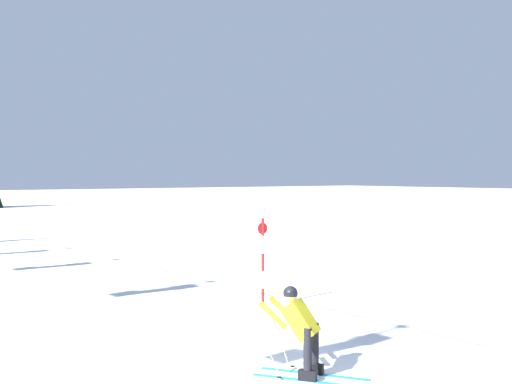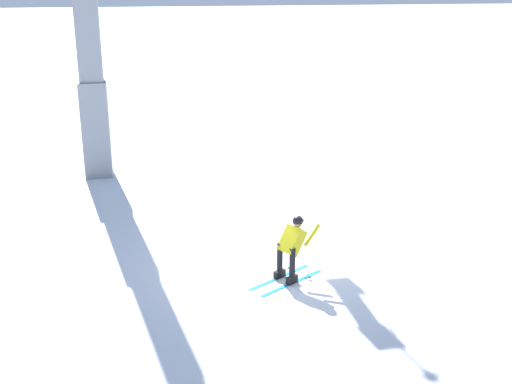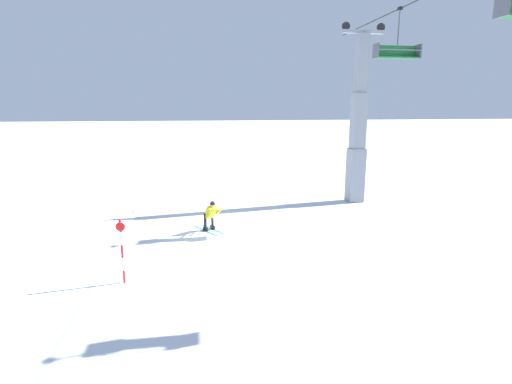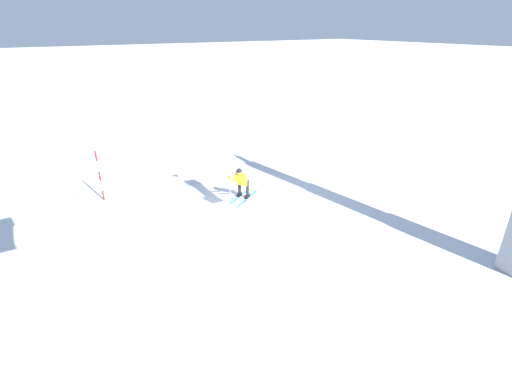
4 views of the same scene
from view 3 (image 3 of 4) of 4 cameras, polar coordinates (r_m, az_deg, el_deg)
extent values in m
plane|color=white|center=(18.00, -3.35, -5.50)|extent=(260.00, 260.00, 0.00)
cube|color=#198CCC|center=(18.15, -6.33, -5.38)|extent=(1.58, 1.01, 0.01)
cube|color=black|center=(18.12, -6.33, -5.12)|extent=(0.30, 0.24, 0.16)
cylinder|color=black|center=(18.01, -6.36, -3.89)|extent=(0.13, 0.13, 0.65)
cube|color=#198CCC|center=(17.95, -7.33, -5.61)|extent=(1.58, 1.01, 0.01)
cube|color=black|center=(17.93, -7.34, -5.35)|extent=(0.30, 0.24, 0.16)
cylinder|color=black|center=(17.81, -7.38, -4.11)|extent=(0.13, 0.13, 0.65)
cube|color=gold|center=(17.66, -6.59, -2.88)|extent=(0.69, 0.65, 0.64)
sphere|color=tan|center=(17.43, -6.31, -1.82)|extent=(0.22, 0.22, 0.22)
sphere|color=black|center=(17.42, -6.31, -1.71)|extent=(0.23, 0.23, 0.23)
cylinder|color=gold|center=(17.45, -5.27, -2.73)|extent=(0.46, 0.33, 0.43)
cylinder|color=gray|center=(17.61, -5.04, -4.52)|extent=(0.36, 0.37, 1.10)
cylinder|color=black|center=(17.88, -5.23, -5.48)|extent=(0.07, 0.07, 0.01)
cylinder|color=gold|center=(17.20, -6.53, -2.99)|extent=(0.46, 0.33, 0.43)
cylinder|color=gray|center=(17.31, -6.54, -4.85)|extent=(0.48, 0.17, 1.10)
cylinder|color=black|center=(17.54, -6.96, -5.89)|extent=(0.07, 0.07, 0.01)
cube|color=gray|center=(23.66, 14.20, 2.38)|extent=(0.88, 0.88, 3.11)
cube|color=gray|center=(23.34, 14.62, 9.92)|extent=(0.73, 0.73, 3.11)
cube|color=gray|center=(23.43, 15.05, 17.54)|extent=(0.59, 0.59, 3.11)
cube|color=gray|center=(23.64, 15.29, 21.50)|extent=(0.28, 2.35, 0.18)
cylinder|color=black|center=(24.09, 17.66, 21.80)|extent=(0.10, 0.44, 0.44)
cylinder|color=black|center=(23.31, 12.91, 22.38)|extent=(0.10, 0.44, 0.44)
cube|color=black|center=(20.25, 20.18, 23.70)|extent=(0.20, 0.16, 0.14)
cylinder|color=#4C4F54|center=(20.10, 20.00, 21.58)|extent=(0.07, 0.07, 1.53)
cube|color=#1E6633|center=(19.92, 19.71, 17.87)|extent=(0.45, 2.05, 0.06)
cube|color=#1E6633|center=(20.13, 19.50, 18.61)|extent=(0.06, 2.05, 0.55)
cylinder|color=#4C4F54|center=(19.69, 20.22, 18.79)|extent=(0.04, 1.94, 0.04)
cube|color=#4C4F54|center=(20.45, 22.43, 18.29)|extent=(0.57, 0.05, 0.63)
cube|color=#4C4F54|center=(19.50, 16.97, 18.99)|extent=(0.57, 0.05, 0.63)
cube|color=#4C4F54|center=(13.42, 32.12, 22.01)|extent=(0.57, 0.05, 0.63)
cylinder|color=red|center=(13.48, -18.58, -11.53)|extent=(0.07, 0.07, 0.42)
cylinder|color=white|center=(13.32, -18.71, -9.86)|extent=(0.07, 0.07, 0.42)
cylinder|color=red|center=(13.16, -18.84, -8.14)|extent=(0.07, 0.07, 0.42)
cylinder|color=white|center=(13.03, -18.97, -6.39)|extent=(0.07, 0.07, 0.42)
cylinder|color=red|center=(12.90, -19.10, -4.60)|extent=(0.07, 0.07, 0.42)
cylinder|color=red|center=(12.90, -19.10, -4.78)|extent=(0.02, 0.28, 0.28)
camera|label=1|loc=(26.21, 7.76, 7.18)|focal=47.33mm
camera|label=2|loc=(23.28, -39.44, 11.54)|focal=44.31mm
camera|label=4|loc=(16.26, 43.94, 13.01)|focal=25.98mm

